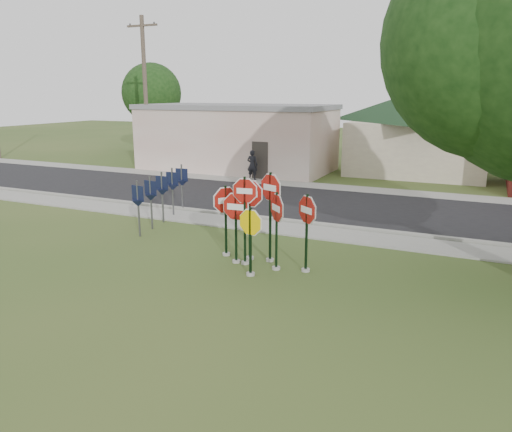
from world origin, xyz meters
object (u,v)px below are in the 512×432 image
at_px(utility_pole_near, 145,92).
at_px(pedestrian, 252,165).
at_px(stop_sign_left, 236,218).
at_px(stop_sign_center, 245,208).
at_px(stop_sign_yellow, 250,234).

relative_size(utility_pole_near, pedestrian, 5.56).
bearing_deg(stop_sign_left, stop_sign_center, -1.09).
relative_size(stop_sign_center, pedestrian, 1.59).
bearing_deg(pedestrian, stop_sign_yellow, 111.19).
bearing_deg(utility_pole_near, stop_sign_left, -45.84).
bearing_deg(stop_sign_yellow, stop_sign_left, 136.76).
xyz_separation_m(stop_sign_left, utility_pole_near, (-13.36, 13.75, 3.58)).
height_order(stop_sign_yellow, utility_pole_near, utility_pole_near).
xyz_separation_m(stop_sign_center, utility_pole_near, (-13.65, 13.76, 3.28)).
relative_size(stop_sign_left, pedestrian, 1.34).
relative_size(stop_sign_yellow, pedestrian, 1.19).
relative_size(stop_sign_center, stop_sign_left, 1.19).
bearing_deg(utility_pole_near, stop_sign_center, -45.22).
xyz_separation_m(stop_sign_yellow, stop_sign_left, (-0.85, 0.80, 0.20)).
distance_m(stop_sign_center, utility_pole_near, 19.66).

